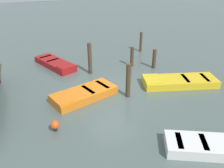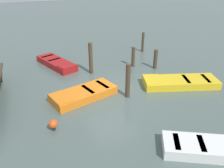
{
  "view_description": "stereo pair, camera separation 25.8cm",
  "coord_description": "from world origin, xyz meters",
  "px_view_note": "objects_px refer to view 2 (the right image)",
  "views": [
    {
      "loc": [
        -10.18,
        4.62,
        5.94
      ],
      "look_at": [
        0.0,
        0.0,
        0.35
      ],
      "focal_mm": 37.48,
      "sensor_mm": 36.0,
      "label": 1
    },
    {
      "loc": [
        -10.28,
        4.39,
        5.94
      ],
      "look_at": [
        0.0,
        0.0,
        0.35
      ],
      "focal_mm": 37.48,
      "sensor_mm": 36.0,
      "label": 2
    }
  ],
  "objects_px": {
    "rowboat_orange": "(83,94)",
    "rowboat_red": "(57,63)",
    "rowboat_yellow": "(180,82)",
    "mooring_piling_far_left": "(91,58)",
    "mooring_piling_mid_right": "(133,57)",
    "mooring_piling_mid_left": "(155,59)",
    "rowboat_white": "(208,148)",
    "mooring_piling_near_left": "(143,42)",
    "marker_buoy": "(53,124)",
    "mooring_piling_center": "(128,81)"
  },
  "relations": [
    {
      "from": "rowboat_red",
      "to": "mooring_piling_near_left",
      "type": "distance_m",
      "value": 6.84
    },
    {
      "from": "rowboat_orange",
      "to": "rowboat_white",
      "type": "relative_size",
      "value": 1.08
    },
    {
      "from": "mooring_piling_mid_right",
      "to": "mooring_piling_mid_left",
      "type": "xyz_separation_m",
      "value": [
        -0.89,
        -1.16,
        -0.03
      ]
    },
    {
      "from": "rowboat_orange",
      "to": "mooring_piling_near_left",
      "type": "bearing_deg",
      "value": -155.23
    },
    {
      "from": "rowboat_orange",
      "to": "rowboat_white",
      "type": "height_order",
      "value": "same"
    },
    {
      "from": "mooring_piling_center",
      "to": "marker_buoy",
      "type": "xyz_separation_m",
      "value": [
        -1.3,
        3.99,
        -0.61
      ]
    },
    {
      "from": "rowboat_yellow",
      "to": "rowboat_red",
      "type": "bearing_deg",
      "value": -24.85
    },
    {
      "from": "rowboat_white",
      "to": "mooring_piling_near_left",
      "type": "height_order",
      "value": "mooring_piling_near_left"
    },
    {
      "from": "mooring_piling_mid_right",
      "to": "marker_buoy",
      "type": "height_order",
      "value": "mooring_piling_mid_right"
    },
    {
      "from": "rowboat_white",
      "to": "rowboat_orange",
      "type": "bearing_deg",
      "value": 147.51
    },
    {
      "from": "rowboat_white",
      "to": "mooring_piling_center",
      "type": "distance_m",
      "value": 4.88
    },
    {
      "from": "mooring_piling_mid_right",
      "to": "mooring_piling_mid_left",
      "type": "height_order",
      "value": "mooring_piling_mid_right"
    },
    {
      "from": "rowboat_orange",
      "to": "mooring_piling_far_left",
      "type": "distance_m",
      "value": 3.18
    },
    {
      "from": "rowboat_orange",
      "to": "mooring_piling_mid_right",
      "type": "distance_m",
      "value": 5.13
    },
    {
      "from": "rowboat_white",
      "to": "marker_buoy",
      "type": "relative_size",
      "value": 6.86
    },
    {
      "from": "rowboat_yellow",
      "to": "rowboat_red",
      "type": "xyz_separation_m",
      "value": [
        5.56,
        5.76,
        0.0
      ]
    },
    {
      "from": "rowboat_red",
      "to": "mooring_piling_center",
      "type": "height_order",
      "value": "mooring_piling_center"
    },
    {
      "from": "rowboat_orange",
      "to": "rowboat_red",
      "type": "distance_m",
      "value": 4.79
    },
    {
      "from": "marker_buoy",
      "to": "mooring_piling_near_left",
      "type": "bearing_deg",
      "value": -48.73
    },
    {
      "from": "rowboat_red",
      "to": "mooring_piling_mid_left",
      "type": "height_order",
      "value": "mooring_piling_mid_left"
    },
    {
      "from": "mooring_piling_mid_right",
      "to": "rowboat_white",
      "type": "bearing_deg",
      "value": 170.76
    },
    {
      "from": "rowboat_yellow",
      "to": "rowboat_red",
      "type": "height_order",
      "value": "same"
    },
    {
      "from": "mooring_piling_near_left",
      "to": "marker_buoy",
      "type": "height_order",
      "value": "mooring_piling_near_left"
    },
    {
      "from": "rowboat_orange",
      "to": "marker_buoy",
      "type": "height_order",
      "value": "marker_buoy"
    },
    {
      "from": "rowboat_white",
      "to": "mooring_piling_mid_left",
      "type": "height_order",
      "value": "mooring_piling_mid_left"
    },
    {
      "from": "mooring_piling_near_left",
      "to": "mooring_piling_mid_right",
      "type": "bearing_deg",
      "value": 138.85
    },
    {
      "from": "mooring_piling_mid_left",
      "to": "mooring_piling_near_left",
      "type": "xyz_separation_m",
      "value": [
        3.3,
        -0.95,
        0.13
      ]
    },
    {
      "from": "rowboat_yellow",
      "to": "rowboat_orange",
      "type": "distance_m",
      "value": 5.41
    },
    {
      "from": "rowboat_yellow",
      "to": "rowboat_white",
      "type": "xyz_separation_m",
      "value": [
        -4.74,
        2.42,
        0.0
      ]
    },
    {
      "from": "mooring_piling_far_left",
      "to": "mooring_piling_mid_left",
      "type": "distance_m",
      "value": 4.2
    },
    {
      "from": "rowboat_red",
      "to": "mooring_piling_far_left",
      "type": "relative_size",
      "value": 1.86
    },
    {
      "from": "mooring_piling_mid_right",
      "to": "mooring_piling_mid_left",
      "type": "bearing_deg",
      "value": -127.53
    },
    {
      "from": "mooring_piling_mid_left",
      "to": "rowboat_white",
      "type": "bearing_deg",
      "value": 161.35
    },
    {
      "from": "marker_buoy",
      "to": "mooring_piling_mid_left",
      "type": "bearing_deg",
      "value": -61.56
    },
    {
      "from": "mooring_piling_center",
      "to": "mooring_piling_mid_left",
      "type": "bearing_deg",
      "value": -51.34
    },
    {
      "from": "rowboat_orange",
      "to": "mooring_piling_far_left",
      "type": "bearing_deg",
      "value": -130.28
    },
    {
      "from": "rowboat_orange",
      "to": "mooring_piling_mid_left",
      "type": "xyz_separation_m",
      "value": [
        1.9,
        -5.44,
        0.41
      ]
    },
    {
      "from": "rowboat_orange",
      "to": "mooring_piling_far_left",
      "type": "relative_size",
      "value": 1.82
    },
    {
      "from": "mooring_piling_far_left",
      "to": "mooring_piling_center",
      "type": "height_order",
      "value": "mooring_piling_far_left"
    },
    {
      "from": "rowboat_red",
      "to": "rowboat_orange",
      "type": "bearing_deg",
      "value": -14.75
    },
    {
      "from": "rowboat_orange",
      "to": "mooring_piling_center",
      "type": "height_order",
      "value": "mooring_piling_center"
    },
    {
      "from": "marker_buoy",
      "to": "mooring_piling_center",
      "type": "bearing_deg",
      "value": -71.98
    },
    {
      "from": "rowboat_white",
      "to": "rowboat_red",
      "type": "bearing_deg",
      "value": 137.52
    },
    {
      "from": "rowboat_red",
      "to": "marker_buoy",
      "type": "bearing_deg",
      "value": -31.8
    },
    {
      "from": "rowboat_white",
      "to": "marker_buoy",
      "type": "distance_m",
      "value": 5.94
    },
    {
      "from": "rowboat_yellow",
      "to": "marker_buoy",
      "type": "height_order",
      "value": "marker_buoy"
    },
    {
      "from": "mooring_piling_far_left",
      "to": "mooring_piling_mid_left",
      "type": "relative_size",
      "value": 1.55
    },
    {
      "from": "rowboat_red",
      "to": "mooring_piling_mid_left",
      "type": "xyz_separation_m",
      "value": [
        -2.87,
        -5.85,
        0.41
      ]
    },
    {
      "from": "mooring_piling_near_left",
      "to": "marker_buoy",
      "type": "xyz_separation_m",
      "value": [
        -7.27,
        8.28,
        -0.47
      ]
    },
    {
      "from": "mooring_piling_far_left",
      "to": "mooring_piling_center",
      "type": "bearing_deg",
      "value": -168.02
    }
  ]
}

